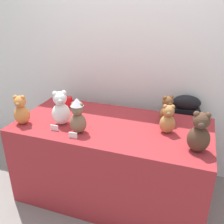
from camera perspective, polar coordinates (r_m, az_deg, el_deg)
ground_plane at (r=2.53m, az=-2.01°, el=-21.30°), size 10.00×10.00×0.00m
wall_back at (r=2.69m, az=4.86°, el=13.42°), size 7.00×0.08×2.60m
display_table at (r=2.45m, az=0.00°, el=-10.93°), size 1.74×0.84×0.78m
instrument_case at (r=2.78m, az=15.59°, el=-5.29°), size 0.29×0.15×0.94m
teddy_bear_cocoa at (r=1.91m, az=19.17°, el=-4.59°), size 0.17×0.15×0.32m
teddy_bear_snow at (r=2.24m, az=-11.53°, el=0.66°), size 0.21×0.20×0.31m
teddy_bear_mocha at (r=2.07m, az=-7.78°, el=-0.92°), size 0.15×0.13×0.31m
teddy_bear_caramel at (r=2.11m, az=12.50°, el=-1.74°), size 0.15×0.13×0.25m
teddy_bear_ginger at (r=2.34m, az=-19.90°, el=0.26°), size 0.17×0.16×0.27m
teddy_bear_chestnut at (r=2.28m, az=12.33°, el=0.39°), size 0.17×0.17×0.26m
party_cup_red at (r=2.62m, az=-9.80°, el=2.23°), size 0.08×0.08×0.11m
name_card_front_left at (r=2.19m, az=-12.93°, el=-3.50°), size 0.07×0.01×0.05m
name_card_front_middle at (r=2.05m, az=-8.83°, el=-5.23°), size 0.07×0.01×0.05m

